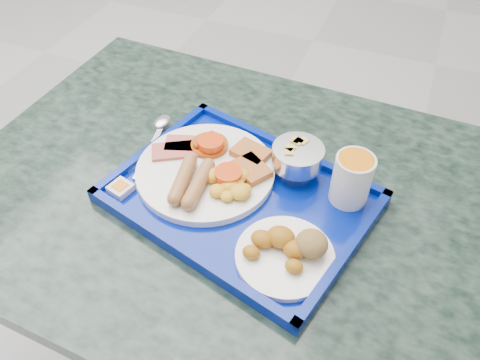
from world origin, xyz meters
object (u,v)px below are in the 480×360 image
(fruit_bowl, at_px, (297,157))
(main_plate, at_px, (209,170))
(tray, at_px, (240,198))
(table, at_px, (255,253))
(bread_plate, at_px, (288,250))
(juice_cup, at_px, (352,178))

(fruit_bowl, bearing_deg, main_plate, -156.49)
(tray, xyz_separation_m, fruit_bowl, (0.08, 0.09, 0.05))
(main_plate, bearing_deg, table, -1.70)
(tray, xyz_separation_m, main_plate, (-0.07, 0.03, 0.02))
(bread_plate, height_order, juice_cup, juice_cup)
(tray, height_order, juice_cup, juice_cup)
(bread_plate, distance_m, fruit_bowl, 0.19)
(table, height_order, fruit_bowl, fruit_bowl)
(table, relative_size, juice_cup, 12.41)
(table, distance_m, juice_cup, 0.29)
(main_plate, xyz_separation_m, bread_plate, (0.19, -0.12, 0.00))
(main_plate, height_order, fruit_bowl, fruit_bowl)
(tray, distance_m, fruit_bowl, 0.13)
(tray, height_order, main_plate, main_plate)
(fruit_bowl, bearing_deg, table, -127.68)
(table, height_order, tray, tray)
(juice_cup, bearing_deg, main_plate, -171.26)
(tray, xyz_separation_m, bread_plate, (0.12, -0.09, 0.02))
(bread_plate, bearing_deg, tray, 141.85)
(tray, bearing_deg, fruit_bowl, 50.46)
(bread_plate, bearing_deg, main_plate, 147.61)
(main_plate, relative_size, fruit_bowl, 2.75)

